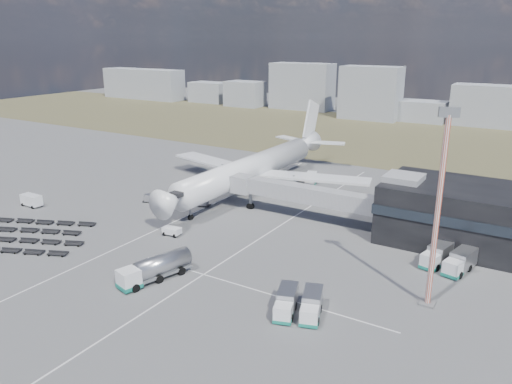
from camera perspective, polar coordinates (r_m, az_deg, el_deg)
The scene contains 16 objects.
ground at distance 89.57m, azimuth -11.07°, elevation -4.86°, with size 420.00×420.00×0.00m, color #565659.
grass_strip at distance 182.76m, azimuth 12.86°, elevation 6.40°, with size 420.00×90.00×0.01m, color #4F4E2F.
lane_markings at distance 85.86m, azimuth -4.86°, elevation -5.57°, with size 47.12×110.00×0.01m.
terminal at distance 89.37m, azimuth 23.86°, elevation -2.52°, with size 30.40×16.40×11.00m.
jet_bridge at distance 95.02m, azimuth 4.29°, elevation -0.03°, with size 30.30×3.80×7.05m.
airliner at distance 112.49m, azimuth -0.10°, elevation 2.90°, with size 51.59×64.53×17.62m.
skyline at distance 222.92m, azimuth 13.53°, elevation 10.38°, with size 316.28×24.40×21.74m.
fuel_tanker at distance 73.28m, azimuth -11.47°, elevation -8.54°, with size 5.64×11.40×3.57m.
pushback_tug at distance 88.84m, azimuth -9.59°, elevation -4.47°, with size 3.12×1.76×1.42m, color white.
utility_van at distance 112.04m, azimuth -24.27°, elevation -0.90°, with size 4.63×2.09×2.44m, color white.
catering_truck at distance 117.35m, azimuth 6.26°, elevation 1.40°, with size 3.82×6.09×2.60m.
service_trucks_near at distance 64.10m, azimuth 4.91°, elevation -12.58°, with size 7.29×7.97×2.64m.
service_trucks_far at distance 80.79m, azimuth 21.15°, elevation -7.08°, with size 7.38×8.26×2.86m.
uld_row at distance 104.61m, azimuth -9.11°, elevation -0.92°, with size 14.28×6.18×1.60m.
baggage_dollies at distance 97.24m, azimuth -26.29°, elevation -4.37°, with size 30.04×23.77×0.73m.
floodlight_mast at distance 65.15m, azimuth 20.06°, elevation -2.11°, with size 2.41×1.98×25.60m.
Camera 1 is at (57.16, -60.36, 33.34)m, focal length 35.00 mm.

